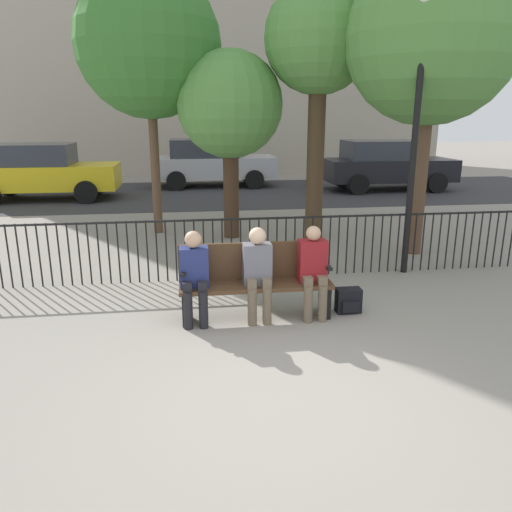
% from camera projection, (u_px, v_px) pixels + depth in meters
% --- Properties ---
extents(ground_plane, '(80.00, 80.00, 0.00)m').
position_uv_depth(ground_plane, '(284.00, 398.00, 4.46)').
color(ground_plane, gray).
extents(park_bench, '(1.87, 0.45, 0.92)m').
position_uv_depth(park_bench, '(255.00, 278.00, 6.18)').
color(park_bench, '#4C331E').
rests_on(park_bench, ground).
extents(seated_person_0, '(0.34, 0.39, 1.14)m').
position_uv_depth(seated_person_0, '(194.00, 273.00, 5.91)').
color(seated_person_0, black).
rests_on(seated_person_0, ground).
extents(seated_person_1, '(0.34, 0.39, 1.16)m').
position_uv_depth(seated_person_1, '(258.00, 269.00, 6.01)').
color(seated_person_1, brown).
rests_on(seated_person_1, ground).
extents(seated_person_2, '(0.34, 0.39, 1.15)m').
position_uv_depth(seated_person_2, '(313.00, 268.00, 6.10)').
color(seated_person_2, brown).
rests_on(seated_person_2, ground).
extents(backpack, '(0.32, 0.21, 0.32)m').
position_uv_depth(backpack, '(348.00, 301.00, 6.36)').
color(backpack, black).
rests_on(backpack, ground).
extents(fence_railing, '(9.01, 0.03, 0.95)m').
position_uv_depth(fence_railing, '(241.00, 243.00, 7.59)').
color(fence_railing, black).
rests_on(fence_railing, ground).
extents(tree_0, '(2.84, 2.84, 5.09)m').
position_uv_depth(tree_0, '(432.00, 38.00, 8.14)').
color(tree_0, brown).
rests_on(tree_0, ground).
extents(tree_1, '(2.84, 2.84, 5.18)m').
position_uv_depth(tree_1, '(149.00, 45.00, 9.68)').
color(tree_1, brown).
rests_on(tree_1, ground).
extents(tree_2, '(2.04, 2.04, 4.81)m').
position_uv_depth(tree_2, '(319.00, 42.00, 9.10)').
color(tree_2, '#4C3823').
rests_on(tree_2, ground).
extents(tree_3, '(2.05, 2.05, 3.65)m').
position_uv_depth(tree_3, '(230.00, 106.00, 9.62)').
color(tree_3, '#422D1E').
rests_on(tree_3, ground).
extents(lamp_post, '(0.28, 0.28, 4.14)m').
position_uv_depth(lamp_post, '(418.00, 97.00, 7.29)').
color(lamp_post, black).
rests_on(lamp_post, ground).
extents(street_surface, '(24.00, 6.00, 0.01)m').
position_uv_depth(street_surface, '(213.00, 194.00, 15.89)').
color(street_surface, '#333335').
rests_on(street_surface, ground).
extents(parked_car_0, '(4.20, 1.94, 1.62)m').
position_uv_depth(parked_car_0, '(386.00, 164.00, 16.42)').
color(parked_car_0, black).
rests_on(parked_car_0, ground).
extents(parked_car_1, '(4.20, 1.94, 1.62)m').
position_uv_depth(parked_car_1, '(41.00, 171.00, 14.58)').
color(parked_car_1, yellow).
rests_on(parked_car_1, ground).
extents(parked_car_2, '(4.20, 1.94, 1.62)m').
position_uv_depth(parked_car_2, '(211.00, 162.00, 17.28)').
color(parked_car_2, '#B7B7BC').
rests_on(parked_car_2, ground).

